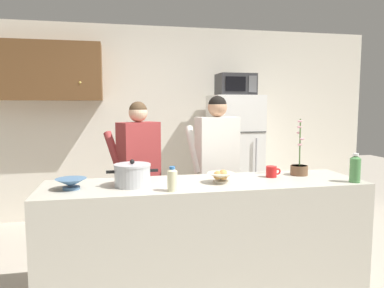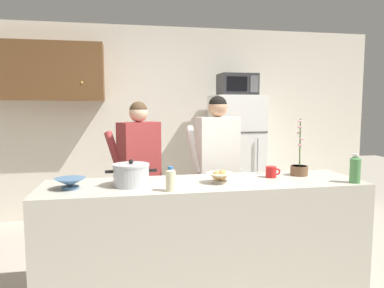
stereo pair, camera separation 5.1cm
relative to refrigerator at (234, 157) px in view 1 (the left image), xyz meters
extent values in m
cube|color=silver|center=(-0.85, 0.45, 0.47)|extent=(6.00, 0.12, 2.60)
cube|color=brown|center=(-2.45, 0.22, 1.12)|extent=(1.47, 0.34, 0.72)
sphere|color=gold|center=(-1.97, 0.05, 0.98)|extent=(0.03, 0.03, 0.03)
cube|color=#BCB7A8|center=(-0.85, -1.85, -0.37)|extent=(2.57, 0.68, 0.92)
cube|color=white|center=(0.00, 0.00, 0.00)|extent=(0.64, 0.64, 1.66)
cube|color=#333333|center=(0.00, -0.32, 0.37)|extent=(0.63, 0.01, 0.01)
cylinder|color=#B2B2B7|center=(0.18, -0.35, -0.08)|extent=(0.02, 0.02, 0.75)
cube|color=#2D2D30|center=(0.00, -0.02, 0.97)|extent=(0.48, 0.36, 0.28)
cube|color=black|center=(-0.06, -0.20, 0.97)|extent=(0.26, 0.01, 0.18)
cube|color=#59595B|center=(0.17, -0.20, 0.97)|extent=(0.11, 0.01, 0.21)
cylinder|color=#33384C|center=(-1.28, -1.00, -0.45)|extent=(0.11, 0.11, 0.76)
cylinder|color=#33384C|center=(-1.40, -1.07, -0.45)|extent=(0.11, 0.11, 0.76)
cube|color=#993333|center=(-1.34, -1.04, 0.23)|extent=(0.45, 0.36, 0.60)
sphere|color=beige|center=(-1.34, -1.04, 0.63)|extent=(0.18, 0.18, 0.18)
sphere|color=#4C3823|center=(-1.34, -1.04, 0.65)|extent=(0.18, 0.18, 0.18)
cylinder|color=#993333|center=(-1.22, -0.84, 0.21)|extent=(0.24, 0.36, 0.47)
cylinder|color=#993333|center=(-1.57, -1.03, 0.21)|extent=(0.24, 0.36, 0.47)
cylinder|color=#726656|center=(-0.49, -1.13, -0.44)|extent=(0.11, 0.11, 0.79)
cylinder|color=#726656|center=(-0.63, -1.15, -0.44)|extent=(0.11, 0.11, 0.79)
cube|color=white|center=(-0.56, -1.14, 0.27)|extent=(0.44, 0.26, 0.63)
sphere|color=tan|center=(-0.56, -1.14, 0.68)|extent=(0.19, 0.19, 0.19)
sphere|color=black|center=(-0.56, -1.14, 0.70)|extent=(0.18, 0.18, 0.18)
cylinder|color=white|center=(-0.38, -0.99, 0.25)|extent=(0.13, 0.38, 0.48)
cylinder|color=white|center=(-0.78, -1.05, 0.25)|extent=(0.13, 0.38, 0.48)
cylinder|color=silver|center=(-1.44, -1.88, 0.17)|extent=(0.27, 0.27, 0.15)
cylinder|color=silver|center=(-1.44, -1.88, 0.25)|extent=(0.28, 0.28, 0.02)
sphere|color=black|center=(-1.44, -1.88, 0.28)|extent=(0.04, 0.04, 0.04)
cube|color=black|center=(-1.60, -1.88, 0.20)|extent=(0.06, 0.02, 0.02)
cube|color=black|center=(-1.27, -1.88, 0.20)|extent=(0.06, 0.02, 0.02)
cylinder|color=red|center=(-0.26, -1.77, 0.14)|extent=(0.09, 0.09, 0.10)
torus|color=red|center=(-0.20, -1.77, 0.14)|extent=(0.06, 0.01, 0.06)
cylinder|color=beige|center=(-0.74, -1.90, 0.10)|extent=(0.12, 0.12, 0.02)
cone|color=beige|center=(-0.74, -1.90, 0.14)|extent=(0.22, 0.22, 0.06)
sphere|color=tan|center=(-0.78, -1.92, 0.15)|extent=(0.07, 0.07, 0.07)
sphere|color=tan|center=(-0.72, -1.87, 0.15)|extent=(0.07, 0.07, 0.07)
sphere|color=tan|center=(-0.73, -1.94, 0.15)|extent=(0.07, 0.07, 0.07)
cylinder|color=#4C7299|center=(-1.88, -1.89, 0.10)|extent=(0.12, 0.12, 0.02)
cone|color=#4C7299|center=(-1.88, -1.89, 0.14)|extent=(0.23, 0.23, 0.06)
cylinder|color=#4C8C4C|center=(0.31, -2.10, 0.18)|extent=(0.08, 0.08, 0.19)
cone|color=#4C8C4C|center=(0.31, -2.10, 0.29)|extent=(0.08, 0.08, 0.03)
cylinder|color=white|center=(0.31, -2.10, 0.31)|extent=(0.05, 0.05, 0.02)
cylinder|color=beige|center=(-1.16, -2.10, 0.16)|extent=(0.07, 0.07, 0.15)
cone|color=beige|center=(-1.16, -2.10, 0.25)|extent=(0.07, 0.07, 0.02)
cylinder|color=#3372BF|center=(-1.16, -2.10, 0.26)|extent=(0.04, 0.04, 0.02)
cylinder|color=brown|center=(0.02, -1.73, 0.13)|extent=(0.15, 0.15, 0.09)
cylinder|color=#38281E|center=(0.02, -1.73, 0.17)|extent=(0.14, 0.14, 0.01)
cylinder|color=#4C7238|center=(0.02, -1.73, 0.38)|extent=(0.01, 0.02, 0.41)
ellipsoid|color=pink|center=(0.02, -1.73, 0.36)|extent=(0.04, 0.03, 0.02)
ellipsoid|color=pink|center=(0.04, -1.74, 0.41)|extent=(0.04, 0.03, 0.02)
ellipsoid|color=pink|center=(0.02, -1.71, 0.46)|extent=(0.04, 0.03, 0.02)
ellipsoid|color=pink|center=(0.02, -1.72, 0.51)|extent=(0.04, 0.03, 0.02)
ellipsoid|color=pink|center=(0.01, -1.75, 0.56)|extent=(0.04, 0.03, 0.02)
camera|label=1|loc=(-1.55, -4.63, 0.70)|focal=33.93mm
camera|label=2|loc=(-1.50, -4.64, 0.70)|focal=33.93mm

